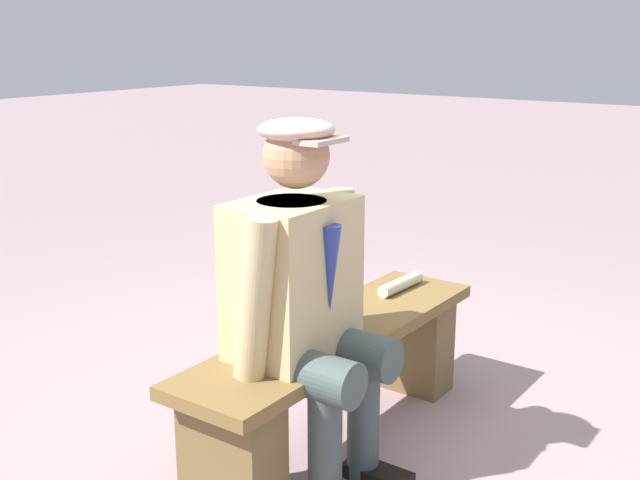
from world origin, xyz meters
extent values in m
plane|color=gray|center=(0.00, 0.00, 0.00)|extent=(30.00, 30.00, 0.00)
cube|color=brown|center=(0.00, 0.00, 0.43)|extent=(1.45, 0.37, 0.05)
cube|color=brown|center=(-0.57, 0.00, 0.20)|extent=(0.17, 0.31, 0.41)
cube|color=brown|center=(0.57, 0.00, 0.20)|extent=(0.17, 0.31, 0.41)
cube|color=tan|center=(0.26, 0.00, 0.71)|extent=(0.41, 0.29, 0.51)
cylinder|color=#1E2338|center=(0.26, 0.00, 0.94)|extent=(0.23, 0.23, 0.06)
cone|color=navy|center=(0.26, 0.15, 0.76)|extent=(0.07, 0.07, 0.28)
sphere|color=tan|center=(0.26, 0.02, 1.11)|extent=(0.21, 0.21, 0.21)
ellipsoid|color=tan|center=(0.26, 0.02, 1.19)|extent=(0.24, 0.24, 0.07)
cube|color=tan|center=(0.26, 0.12, 1.16)|extent=(0.17, 0.10, 0.02)
cylinder|color=#404F4E|center=(0.15, 0.11, 0.45)|extent=(0.15, 0.43, 0.15)
cylinder|color=#404F4E|center=(0.15, 0.21, 0.23)|extent=(0.11, 0.11, 0.45)
cube|color=black|center=(0.15, 0.27, 0.03)|extent=(0.10, 0.24, 0.05)
cylinder|color=tan|center=(0.02, 0.04, 0.71)|extent=(0.11, 0.14, 0.52)
cylinder|color=#404F4E|center=(0.37, 0.11, 0.45)|extent=(0.15, 0.43, 0.15)
cylinder|color=#404F4E|center=(0.37, 0.21, 0.23)|extent=(0.11, 0.11, 0.45)
cylinder|color=tan|center=(0.49, 0.04, 0.71)|extent=(0.10, 0.16, 0.52)
cylinder|color=beige|center=(-0.50, -0.02, 0.48)|extent=(0.27, 0.07, 0.05)
camera|label=1|loc=(2.19, 1.49, 1.48)|focal=43.96mm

